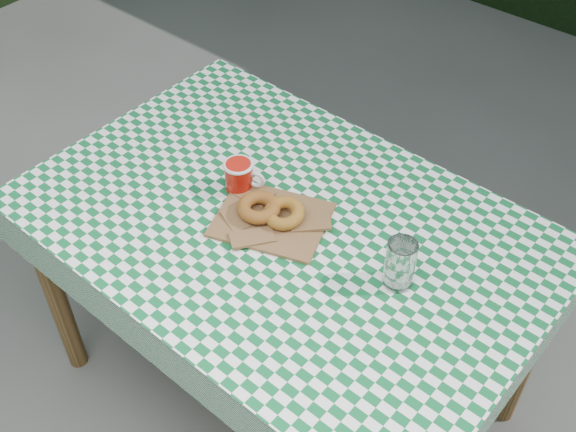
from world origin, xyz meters
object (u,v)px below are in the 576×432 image
(table, at_px, (284,315))
(coffee_mug, at_px, (239,176))
(drinking_glass, at_px, (400,264))
(paper_bag, at_px, (272,219))

(table, height_order, coffee_mug, coffee_mug)
(coffee_mug, bearing_deg, drinking_glass, -22.78)
(coffee_mug, height_order, drinking_glass, drinking_glass)
(table, distance_m, drinking_glass, 0.55)
(drinking_glass, bearing_deg, paper_bag, -174.75)
(table, bearing_deg, drinking_glass, 3.87)
(table, bearing_deg, paper_bag, -148.19)
(paper_bag, relative_size, drinking_glass, 2.18)
(coffee_mug, relative_size, drinking_glass, 1.18)
(table, relative_size, paper_bag, 4.74)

